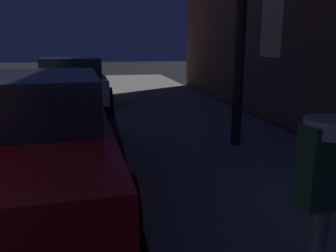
% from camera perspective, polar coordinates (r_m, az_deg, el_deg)
% --- Properties ---
extents(parking_meter, '(0.19, 0.19, 1.35)m').
position_cam_1_polar(parking_meter, '(1.37, 25.05, -12.41)').
color(parking_meter, '#59595B').
rests_on(parking_meter, sidewalk).
extents(car_red, '(2.23, 4.69, 1.43)m').
position_cam_1_polar(car_red, '(4.30, -22.33, -1.52)').
color(car_red, maroon).
rests_on(car_red, ground).
extents(car_silver, '(2.29, 4.28, 1.43)m').
position_cam_1_polar(car_silver, '(10.62, -16.04, 7.27)').
color(car_silver, '#B7B7BF').
rests_on(car_silver, ground).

